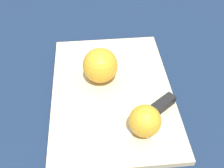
{
  "coord_description": "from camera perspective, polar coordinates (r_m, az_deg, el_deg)",
  "views": [
    {
      "loc": [
        0.42,
        -0.04,
        0.48
      ],
      "look_at": [
        0.0,
        0.0,
        0.04
      ],
      "focal_mm": 42.0,
      "sensor_mm": 36.0,
      "label": 1
    }
  ],
  "objects": [
    {
      "name": "knife",
      "position": [
        0.58,
        10.09,
        -5.11
      ],
      "size": [
        0.11,
        0.15,
        0.02
      ],
      "rotation": [
        0.0,
        0.0,
        -0.96
      ],
      "color": "silver",
      "rests_on": "cutting_board"
    },
    {
      "name": "apple_half_left",
      "position": [
        0.62,
        -2.6,
        4.04
      ],
      "size": [
        0.08,
        0.08,
        0.08
      ],
      "rotation": [
        0.0,
        0.0,
        4.29
      ],
      "color": "gold",
      "rests_on": "cutting_board"
    },
    {
      "name": "cutting_board",
      "position": [
        0.63,
        -0.0,
        -1.74
      ],
      "size": [
        0.4,
        0.29,
        0.02
      ],
      "color": "#D1B789",
      "rests_on": "ground_plane"
    },
    {
      "name": "apple_half_right",
      "position": [
        0.53,
        7.21,
        -7.95
      ],
      "size": [
        0.07,
        0.07,
        0.07
      ],
      "rotation": [
        0.0,
        0.0,
        2.56
      ],
      "color": "gold",
      "rests_on": "cutting_board"
    },
    {
      "name": "ground_plane",
      "position": [
        0.64,
        -0.0,
        -2.2
      ],
      "size": [
        4.0,
        4.0,
        0.0
      ],
      "primitive_type": "plane",
      "color": "#14233D"
    },
    {
      "name": "apple_slice",
      "position": [
        0.56,
        10.32,
        -9.76
      ],
      "size": [
        0.07,
        0.07,
        0.01
      ],
      "color": "beige",
      "rests_on": "cutting_board"
    }
  ]
}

